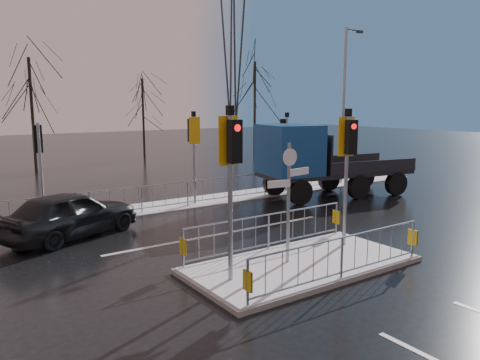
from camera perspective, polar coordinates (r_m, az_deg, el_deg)
ground at (r=12.43m, az=7.46°, el=-10.46°), size 120.00×120.00×0.00m
snow_verge at (r=19.41m, az=-9.82°, el=-3.22°), size 30.00×2.00×0.04m
lane_markings at (r=12.20m, az=8.53°, el=-10.85°), size 8.00×11.38×0.01m
traffic_island at (r=12.31m, az=7.43°, el=-8.74°), size 6.00×3.04×4.15m
far_kerb_fixtures at (r=18.89m, az=-8.45°, el=-0.44°), size 18.00×0.65×3.83m
car_far_lane at (r=15.67m, az=-19.97°, el=-3.91°), size 4.78×3.29×1.51m
flatbed_truck at (r=20.98m, az=8.40°, el=2.54°), size 7.43×3.83×3.28m
tree_far_a at (r=31.20m, az=-24.14°, el=9.70°), size 3.75×3.75×7.08m
tree_far_b at (r=35.47m, az=-11.76°, el=9.13°), size 3.25×3.25×6.14m
tree_far_c at (r=36.86m, az=1.82°, el=10.82°), size 4.00×4.00×7.55m
street_lamp_right at (r=25.20m, az=12.65°, el=9.56°), size 1.25×0.18×8.00m
pylon_wires at (r=46.40m, az=-2.08°, el=17.81°), size 70.00×2.38×19.97m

